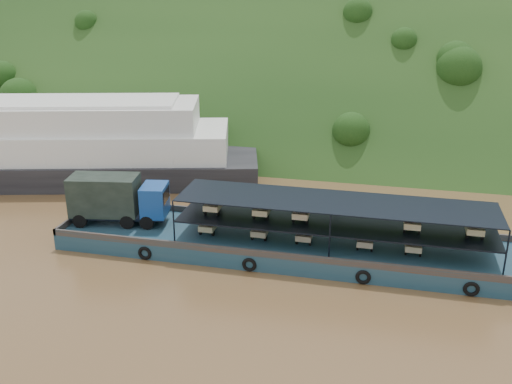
# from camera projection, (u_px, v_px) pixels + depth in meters

# --- Properties ---
(ground) EXTENTS (160.00, 160.00, 0.00)m
(ground) POSITION_uv_depth(u_px,v_px,m) (272.00, 245.00, 44.90)
(ground) COLOR brown
(ground) RESTS_ON ground
(hillside) EXTENTS (140.00, 39.60, 39.60)m
(hillside) POSITION_uv_depth(u_px,v_px,m) (326.00, 134.00, 77.80)
(hillside) COLOR black
(hillside) RESTS_ON ground
(cargo_barge) EXTENTS (35.06, 7.18, 5.10)m
(cargo_barge) POSITION_uv_depth(u_px,v_px,m) (261.00, 235.00, 43.50)
(cargo_barge) COLOR #163B4F
(cargo_barge) RESTS_ON ground
(passenger_ferry) EXTENTS (42.40, 20.36, 8.33)m
(passenger_ferry) POSITION_uv_depth(u_px,v_px,m) (59.00, 145.00, 59.15)
(passenger_ferry) COLOR black
(passenger_ferry) RESTS_ON ground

